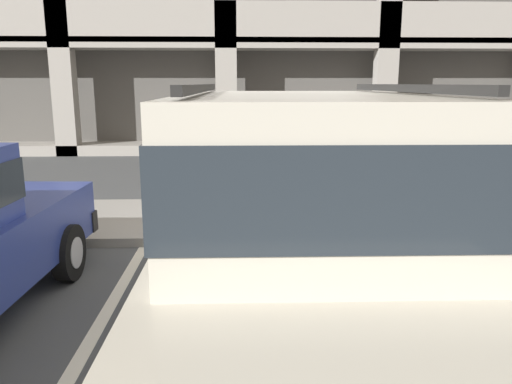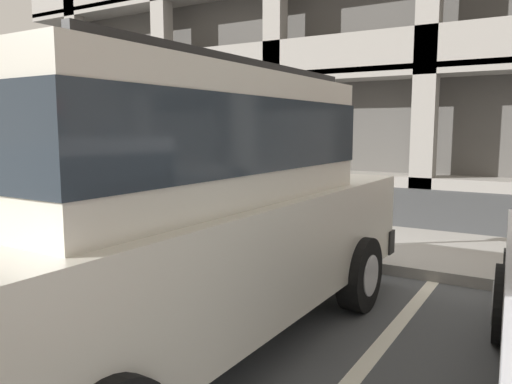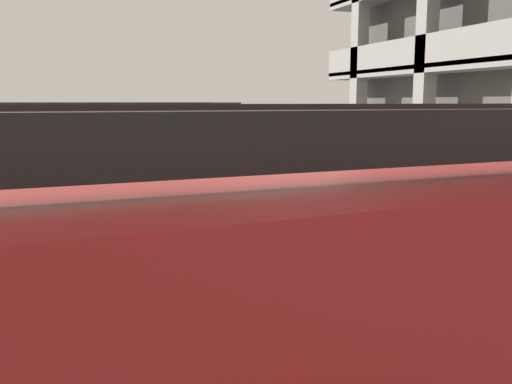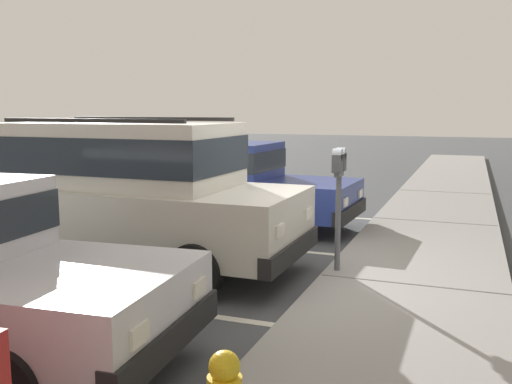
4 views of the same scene
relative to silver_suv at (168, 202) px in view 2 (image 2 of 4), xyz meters
The scene contains 5 objects.
ground_plane 2.71m from the silver_suv, 94.03° to the left, with size 80.00×80.00×0.10m.
sidewalk 3.89m from the silver_suv, 92.63° to the left, with size 40.00×2.20×0.12m.
parking_stall_lines 2.00m from the silver_suv, 38.70° to the left, with size 11.97×4.80×0.01m.
silver_suv is the anchor object (origin of this frame).
parking_meter_near 2.84m from the silver_suv, 99.27° to the left, with size 0.35×0.12×1.55m.
Camera 2 is at (2.52, -5.12, 1.61)m, focal length 35.00 mm.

